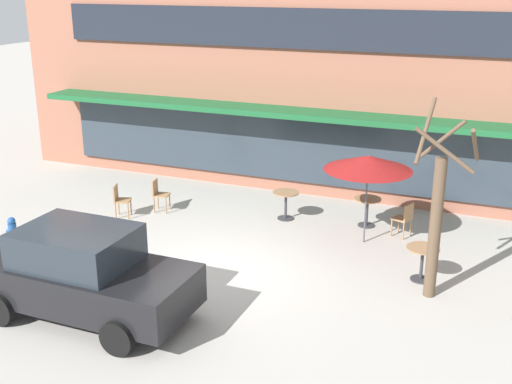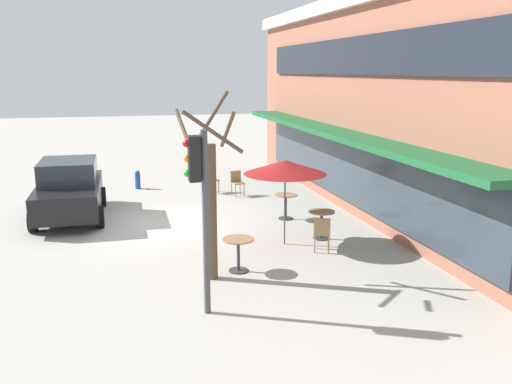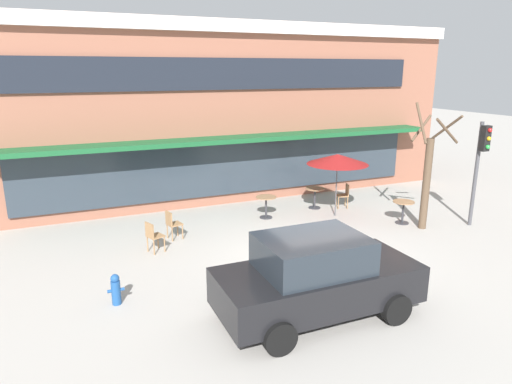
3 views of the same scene
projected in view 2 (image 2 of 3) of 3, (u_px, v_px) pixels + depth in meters
name	position (u px, v px, depth m)	size (l,w,h in m)	color
ground_plane	(156.00, 224.00, 15.88)	(80.00, 80.00, 0.00)	#ADA8A0
building_facade	(463.00, 104.00, 17.54)	(19.12, 9.10, 6.70)	#935B47
cafe_table_near_wall	(321.00, 220.00, 14.37)	(0.70, 0.70, 0.76)	#333338
cafe_table_streetside	(238.00, 249.00, 12.02)	(0.70, 0.70, 0.76)	#333338
cafe_table_by_tree	(286.00, 202.00, 16.31)	(0.70, 0.70, 0.76)	#333338
patio_umbrella_green_folded	(285.00, 167.00, 13.60)	(2.10, 2.10, 2.20)	#4C4C51
cafe_chair_0	(211.00, 178.00, 19.88)	(0.52, 0.52, 0.89)	#9E754C
cafe_chair_1	(322.00, 232.00, 13.31)	(0.51, 0.51, 0.89)	#9E754C
cafe_chair_2	(237.00, 181.00, 19.38)	(0.48, 0.48, 0.89)	#9E754C
parked_sedan	(69.00, 189.00, 16.38)	(4.21, 2.03, 1.76)	black
street_tree	(211.00, 199.00, 11.33)	(1.13, 1.23, 4.00)	brown
traffic_light_pole	(200.00, 192.00, 9.53)	(0.26, 0.44, 3.40)	#47474C
fire_hydrant	(138.00, 180.00, 20.55)	(0.36, 0.20, 0.71)	#1E4C8C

